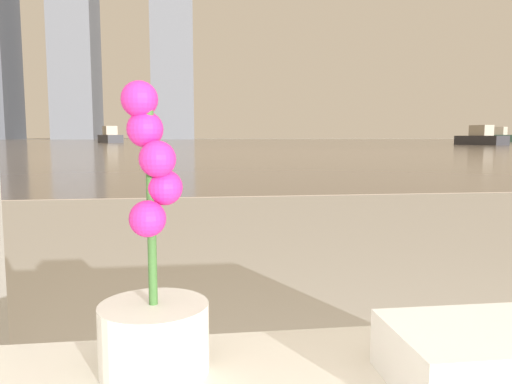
# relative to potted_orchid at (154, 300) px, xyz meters

# --- Properties ---
(potted_orchid) EXTENTS (0.15, 0.15, 0.40)m
(potted_orchid) POSITION_rel_potted_orchid_xyz_m (0.00, 0.00, 0.00)
(potted_orchid) COLOR silver
(potted_orchid) RESTS_ON bathtub
(towel_stack) EXTENTS (0.25, 0.18, 0.08)m
(towel_stack) POSITION_rel_potted_orchid_xyz_m (0.43, -0.10, -0.06)
(towel_stack) COLOR white
(towel_stack) RESTS_ON bathtub
(harbor_water) EXTENTS (180.00, 110.00, 0.01)m
(harbor_water) POSITION_rel_potted_orchid_xyz_m (0.50, 61.09, -0.61)
(harbor_water) COLOR gray
(harbor_water) RESTS_ON ground_plane
(harbor_boat_0) EXTENTS (2.85, 4.95, 1.76)m
(harbor_boat_0) POSITION_rel_potted_orchid_xyz_m (25.98, 41.05, 0.01)
(harbor_boat_0) COLOR #2D2D33
(harbor_boat_0) RESTS_ON harbor_water
(harbor_boat_1) EXTENTS (3.60, 5.47, 1.94)m
(harbor_boat_1) POSITION_rel_potted_orchid_xyz_m (-9.13, 60.28, 0.08)
(harbor_boat_1) COLOR #2D2D33
(harbor_boat_1) RESTS_ON harbor_water
(harbor_boat_4) EXTENTS (4.47, 5.39, 1.98)m
(harbor_boat_4) POSITION_rel_potted_orchid_xyz_m (40.79, 61.09, 0.09)
(harbor_boat_4) COLOR #335647
(harbor_boat_4) RESTS_ON harbor_water
(skyline_tower_1) EXTENTS (8.90, 13.78, 43.05)m
(skyline_tower_1) POSITION_rel_potted_orchid_xyz_m (-24.57, 117.09, 20.91)
(skyline_tower_1) COLOR slate
(skyline_tower_1) RESTS_ON ground_plane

